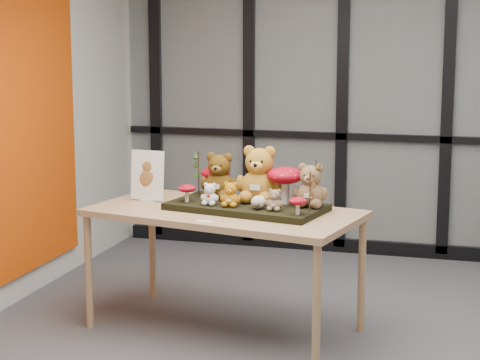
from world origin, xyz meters
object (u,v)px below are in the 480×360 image
(bear_tan_back, at_px, (311,183))
(mushroom_back_left, at_px, (216,179))
(display_table, at_px, (224,220))
(bear_pooh_yellow, at_px, (259,171))
(bear_small_yellow, at_px, (231,193))
(bear_beige_small, at_px, (275,199))
(mushroom_front_left, at_px, (187,192))
(mushroom_front_right, at_px, (298,205))
(sign_holder, at_px, (147,177))
(diorama_tray, at_px, (246,207))
(mushroom_back_right, at_px, (285,184))
(plush_cream_hedgehog, at_px, (258,201))
(bear_white_bow, at_px, (210,193))
(bear_brown_medium, at_px, (220,173))

(bear_tan_back, bearing_deg, mushroom_back_left, 176.94)
(display_table, bearing_deg, bear_pooh_yellow, 45.78)
(bear_pooh_yellow, height_order, bear_small_yellow, bear_pooh_yellow)
(bear_beige_small, height_order, mushroom_front_left, bear_beige_small)
(mushroom_front_right, bearing_deg, mushroom_back_left, 145.96)
(bear_small_yellow, bearing_deg, bear_tan_back, 27.88)
(sign_holder, bearing_deg, bear_pooh_yellow, 5.29)
(diorama_tray, relative_size, mushroom_back_right, 3.73)
(plush_cream_hedgehog, bearing_deg, sign_holder, 175.78)
(bear_beige_small, xyz_separation_m, mushroom_back_left, (-0.51, 0.37, 0.04))
(display_table, distance_m, mushroom_front_right, 0.59)
(display_table, height_order, bear_beige_small, bear_beige_small)
(bear_pooh_yellow, bearing_deg, mushroom_front_right, -33.73)
(mushroom_back_left, height_order, mushroom_front_left, mushroom_back_left)
(bear_white_bow, bearing_deg, bear_small_yellow, 7.42)
(plush_cream_hedgehog, xyz_separation_m, mushroom_back_right, (0.13, 0.20, 0.09))
(bear_white_bow, height_order, bear_beige_small, bear_white_bow)
(display_table, relative_size, mushroom_back_right, 7.01)
(bear_pooh_yellow, distance_m, plush_cream_hedgehog, 0.29)
(bear_brown_medium, distance_m, bear_tan_back, 0.65)
(display_table, height_order, diorama_tray, diorama_tray)
(display_table, xyz_separation_m, mushroom_back_right, (0.39, 0.10, 0.24))
(diorama_tray, relative_size, sign_holder, 2.86)
(display_table, bearing_deg, mushroom_back_left, 130.01)
(bear_small_yellow, xyz_separation_m, bear_beige_small, (0.30, -0.04, -0.01))
(bear_white_bow, height_order, sign_holder, sign_holder)
(bear_small_yellow, distance_m, bear_beige_small, 0.31)
(mushroom_back_left, relative_size, mushroom_back_right, 0.83)
(bear_beige_small, height_order, plush_cream_hedgehog, bear_beige_small)
(display_table, xyz_separation_m, mushroom_front_left, (-0.25, -0.01, 0.17))
(bear_small_yellow, distance_m, sign_holder, 0.70)
(diorama_tray, bearing_deg, bear_beige_small, -22.48)
(mushroom_back_right, distance_m, sign_holder, 0.98)
(diorama_tray, bearing_deg, mushroom_front_left, -161.62)
(bear_brown_medium, distance_m, bear_small_yellow, 0.30)
(mushroom_front_right, bearing_deg, bear_pooh_yellow, 134.56)
(bear_white_bow, distance_m, plush_cream_hedgehog, 0.34)
(display_table, relative_size, bear_pooh_yellow, 4.61)
(plush_cream_hedgehog, bearing_deg, bear_pooh_yellow, 115.04)
(bear_pooh_yellow, distance_m, mushroom_front_left, 0.50)
(mushroom_back_right, bearing_deg, bear_beige_small, -94.31)
(mushroom_back_right, bearing_deg, bear_small_yellow, -150.95)
(diorama_tray, height_order, bear_small_yellow, bear_small_yellow)
(bear_tan_back, distance_m, mushroom_front_right, 0.29)
(display_table, xyz_separation_m, bear_brown_medium, (-0.08, 0.17, 0.28))
(mushroom_back_right, bearing_deg, plush_cream_hedgehog, -121.88)
(bear_brown_medium, bearing_deg, plush_cream_hedgehog, -26.89)
(bear_tan_back, xyz_separation_m, mushroom_front_right, (-0.03, -0.27, -0.09))
(bear_white_bow, relative_size, mushroom_front_right, 1.32)
(bear_pooh_yellow, relative_size, bear_beige_small, 2.68)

